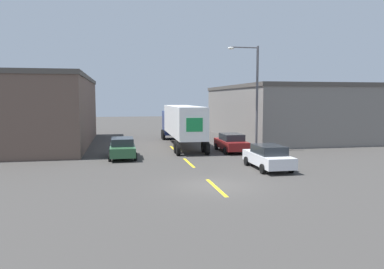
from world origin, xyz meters
The scene contains 9 objects.
ground_plane centered at (0.00, 0.00, 0.00)m, with size 160.00×160.00×0.00m, color #3D3A38.
road_centerline centered at (0.00, 7.29, 0.00)m, with size 0.20×19.41×0.01m.
warehouse_left centered at (-14.42, 20.47, 3.42)m, with size 13.40×20.76×6.83m.
warehouse_right centered at (14.47, 23.20, 3.09)m, with size 13.52×21.01×6.16m.
semi_truck centered at (1.11, 17.33, 2.38)m, with size 2.97×15.06×3.93m.
parked_car_right_mid centered at (4.68, 12.16, 0.82)m, with size 2.10×4.77×1.59m.
parked_car_left_far centered at (-4.68, 10.43, 0.82)m, with size 2.10×4.77×1.59m.
parked_car_right_near centered at (4.68, 3.94, 0.82)m, with size 2.10×4.77×1.59m.
street_lamp centered at (6.64, 12.06, 5.26)m, with size 2.78×0.32×9.13m.
Camera 1 is at (-4.91, -18.95, 4.60)m, focal length 35.00 mm.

